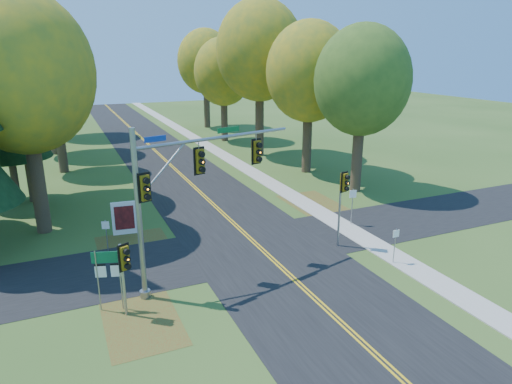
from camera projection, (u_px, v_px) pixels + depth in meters
name	position (u px, v px, depth m)	size (l,w,h in m)	color
ground	(273.00, 260.00, 24.45)	(160.00, 160.00, 0.00)	#304D1B
road_main	(273.00, 259.00, 24.45)	(8.00, 160.00, 0.02)	black
road_cross	(257.00, 245.00, 26.20)	(60.00, 6.00, 0.02)	black
centerline_left	(271.00, 259.00, 24.41)	(0.10, 160.00, 0.01)	gold
centerline_right	(274.00, 259.00, 24.48)	(0.10, 160.00, 0.01)	gold
sidewalk_east	(367.00, 241.00, 26.83)	(1.60, 160.00, 0.06)	#9E998E
leaf_patch_w_near	(137.00, 251.00, 25.45)	(4.00, 6.00, 0.00)	brown
leaf_patch_e	(322.00, 209.00, 32.31)	(3.50, 8.00, 0.00)	brown
leaf_patch_w_far	(141.00, 320.00, 18.95)	(3.00, 5.00, 0.00)	brown
tree_w_a	(23.00, 74.00, 25.56)	(8.00, 8.00, 14.15)	#38281C
tree_e_a	(362.00, 81.00, 34.02)	(7.20, 7.20, 12.73)	#38281C
tree_w_b	(16.00, 56.00, 31.10)	(8.60, 8.60, 15.38)	#38281C
tree_e_b	(310.00, 72.00, 39.63)	(7.60, 7.60, 13.33)	#38281C
tree_w_c	(54.00, 84.00, 39.81)	(6.80, 6.80, 11.91)	#38281C
tree_e_c	(260.00, 51.00, 45.78)	(8.80, 8.80, 15.79)	#38281C
tree_w_d	(44.00, 60.00, 46.66)	(8.20, 8.20, 14.56)	#38281C
tree_e_d	(224.00, 72.00, 54.29)	(7.00, 7.00, 12.32)	#38281C
tree_w_e	(55.00, 56.00, 56.56)	(8.40, 8.40, 14.97)	#38281C
tree_e_e	(206.00, 62.00, 63.83)	(7.80, 7.80, 13.74)	#38281C
traffic_mast	(181.00, 184.00, 20.47)	(8.30, 2.60, 7.74)	gray
east_signal_pole	(343.00, 191.00, 25.03)	(0.51, 0.60, 4.45)	gray
ped_signal_pole	(124.00, 263.00, 18.50)	(0.49, 0.60, 3.33)	#9C9FA4
route_sign_cluster	(108.00, 268.00, 19.19)	(1.26, 0.41, 2.79)	gray
info_kiosk	(124.00, 218.00, 27.60)	(1.49, 0.38, 2.04)	silver
reg_sign_e_north	(352.00, 200.00, 28.80)	(0.46, 0.11, 2.43)	gray
reg_sign_e_south	(395.00, 240.00, 23.64)	(0.37, 0.06, 1.96)	gray
reg_sign_w	(106.00, 232.00, 24.46)	(0.39, 0.16, 2.09)	gray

